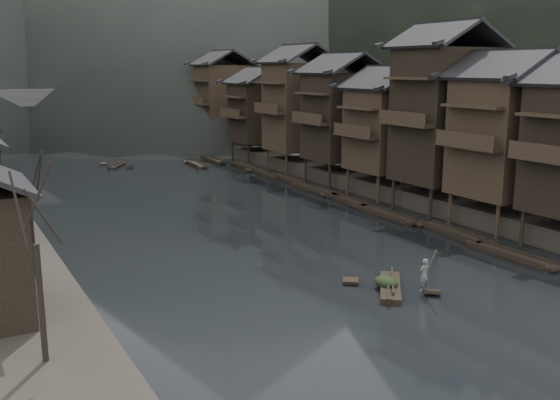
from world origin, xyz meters
TOP-DOWN VIEW (x-y plane):
  - water at (0.00, 0.00)m, footprint 300.00×300.00m
  - right_bank at (35.00, 40.00)m, footprint 40.00×200.00m
  - stilt_houses at (17.28, 19.23)m, footprint 9.00×67.60m
  - bare_trees at (-17.00, 11.89)m, footprint 3.92×42.00m
  - moored_sampans at (12.04, 26.60)m, footprint 2.90×74.04m
  - midriver_boats at (3.06, 52.75)m, footprint 12.25×38.72m
  - stone_bridge at (-0.00, 72.00)m, footprint 40.00×6.00m
  - hero_sampan at (0.65, -8.06)m, footprint 3.93×4.68m
  - cargo_heap at (0.51, -7.87)m, footprint 1.15×1.51m
  - boatman at (1.78, -9.50)m, footprint 0.70×0.49m
  - bamboo_pole at (1.98, -9.50)m, footprint 1.39×2.65m

SIDE VIEW (x-z plane):
  - water at x=0.00m, z-range 0.00..0.00m
  - midriver_boats at x=3.06m, z-range -0.02..0.43m
  - hero_sampan at x=0.65m, z-range -0.02..0.42m
  - moored_sampans at x=12.04m, z-range -0.03..0.44m
  - cargo_heap at x=0.51m, z-range 0.44..1.13m
  - right_bank at x=35.00m, z-range 0.00..1.80m
  - boatman at x=1.78m, z-range 0.44..2.29m
  - bamboo_pole at x=1.98m, z-range 2.29..5.59m
  - stone_bridge at x=0.00m, z-range 0.61..9.61m
  - bare_trees at x=-17.00m, z-range 2.78..10.61m
  - stilt_houses at x=17.28m, z-range 0.74..17.02m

